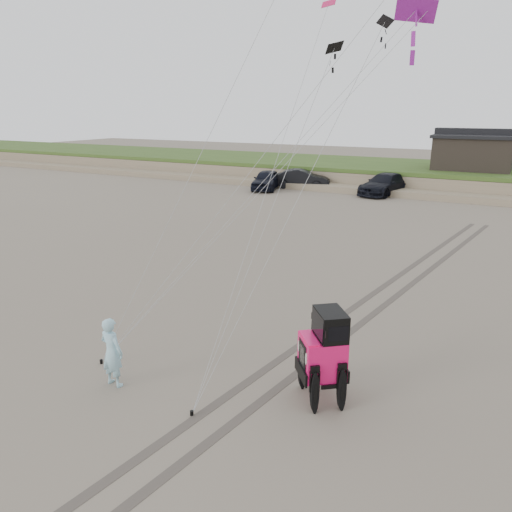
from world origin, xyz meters
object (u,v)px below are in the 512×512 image
(jeep, at_px, (322,365))
(truck_a, at_px, (267,180))
(truck_c, at_px, (385,184))
(man, at_px, (112,352))
(truck_b, at_px, (301,179))
(cabin, at_px, (474,151))

(jeep, bearing_deg, truck_a, 171.00)
(truck_c, distance_m, man, 31.97)
(truck_b, height_order, man, man)
(truck_b, relative_size, man, 2.70)
(truck_b, height_order, truck_c, truck_c)
(cabin, xyz_separation_m, man, (-4.32, -37.99, -2.33))
(truck_a, xyz_separation_m, jeep, (15.75, -27.89, 0.08))
(cabin, distance_m, truck_b, 14.53)
(truck_c, relative_size, man, 3.18)
(truck_b, bearing_deg, truck_a, 116.03)
(truck_b, xyz_separation_m, man, (8.65, -31.90, 0.10))
(man, bearing_deg, jeep, -154.71)
(truck_a, height_order, jeep, jeep)
(truck_c, bearing_deg, man, -74.04)
(man, bearing_deg, truck_a, -65.85)
(man, bearing_deg, truck_b, -70.89)
(truck_b, bearing_deg, cabin, -81.56)
(truck_b, height_order, jeep, jeep)
(truck_a, bearing_deg, man, -84.52)
(truck_c, distance_m, jeep, 30.70)
(truck_a, xyz_separation_m, truck_c, (9.54, 2.17, 0.01))
(cabin, distance_m, man, 38.31)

